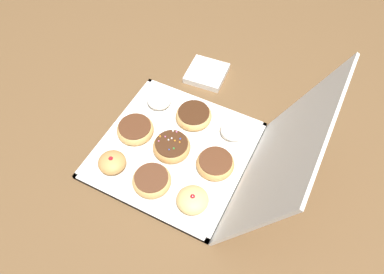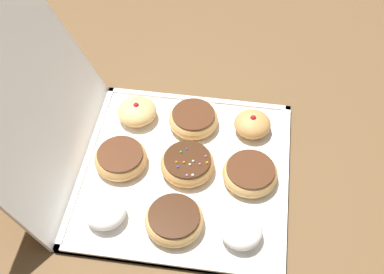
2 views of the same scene
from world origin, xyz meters
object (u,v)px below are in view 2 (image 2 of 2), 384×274
at_px(chocolate_frosted_donut_1, 250,172).
at_px(chocolate_frosted_donut_3, 175,220).
at_px(powdered_filled_donut_0, 241,231).
at_px(jelly_filled_donut_2, 252,124).
at_px(jelly_filled_donut_8, 137,111).
at_px(powdered_filled_donut_6, 105,212).
at_px(chocolate_frosted_donut_7, 121,159).
at_px(chocolate_frosted_donut_5, 193,119).
at_px(sprinkle_donut_4, 187,164).
at_px(donut_box, 185,172).

height_order(chocolate_frosted_donut_1, chocolate_frosted_donut_3, same).
relative_size(powdered_filled_donut_0, jelly_filled_donut_2, 0.98).
bearing_deg(jelly_filled_donut_8, chocolate_frosted_donut_1, -116.12).
height_order(jelly_filled_donut_2, chocolate_frosted_donut_3, jelly_filled_donut_2).
xyz_separation_m(powdered_filled_donut_0, powdered_filled_donut_6, (0.00, 0.27, -0.00)).
relative_size(jelly_filled_donut_2, chocolate_frosted_donut_7, 0.73).
distance_m(chocolate_frosted_donut_3, jelly_filled_donut_8, 0.30).
xyz_separation_m(chocolate_frosted_donut_5, chocolate_frosted_donut_7, (-0.13, 0.14, -0.00)).
relative_size(sprinkle_donut_4, chocolate_frosted_donut_5, 1.02).
bearing_deg(sprinkle_donut_4, chocolate_frosted_donut_1, -90.80).
height_order(donut_box, chocolate_frosted_donut_1, chocolate_frosted_donut_1).
bearing_deg(chocolate_frosted_donut_3, chocolate_frosted_donut_7, 46.91).
relative_size(donut_box, chocolate_frosted_donut_1, 3.77).
bearing_deg(chocolate_frosted_donut_7, powdered_filled_donut_0, -117.15).
distance_m(donut_box, jelly_filled_donut_2, 0.19).
bearing_deg(chocolate_frosted_donut_3, jelly_filled_donut_8, 26.56).
height_order(jelly_filled_donut_2, powdered_filled_donut_6, jelly_filled_donut_2).
xyz_separation_m(chocolate_frosted_donut_1, chocolate_frosted_donut_5, (0.13, 0.14, 0.00)).
distance_m(powdered_filled_donut_0, chocolate_frosted_donut_3, 0.13).
distance_m(jelly_filled_donut_2, powdered_filled_donut_6, 0.38).
bearing_deg(jelly_filled_donut_8, chocolate_frosted_donut_5, -91.28).
xyz_separation_m(donut_box, powdered_filled_donut_0, (-0.14, -0.13, 0.02)).
relative_size(jelly_filled_donut_2, sprinkle_donut_4, 0.72).
bearing_deg(chocolate_frosted_donut_5, sprinkle_donut_4, -176.74).
distance_m(powdered_filled_donut_0, jelly_filled_donut_2, 0.28).
xyz_separation_m(chocolate_frosted_donut_3, sprinkle_donut_4, (0.14, -0.00, 0.00)).
xyz_separation_m(donut_box, chocolate_frosted_donut_5, (0.13, 0.00, 0.02)).
xyz_separation_m(chocolate_frosted_donut_7, jelly_filled_donut_8, (0.14, -0.01, 0.00)).
bearing_deg(chocolate_frosted_donut_5, jelly_filled_donut_2, -89.11).
relative_size(jelly_filled_donut_2, jelly_filled_donut_8, 0.92).
bearing_deg(powdered_filled_donut_6, chocolate_frosted_donut_3, -88.74).
bearing_deg(chocolate_frosted_donut_1, jelly_filled_donut_8, 63.88).
relative_size(chocolate_frosted_donut_1, jelly_filled_donut_2, 1.41).
bearing_deg(donut_box, jelly_filled_donut_8, 44.04).
distance_m(powdered_filled_donut_0, powdered_filled_donut_6, 0.27).
xyz_separation_m(jelly_filled_donut_2, chocolate_frosted_donut_3, (-0.27, 0.13, -0.00)).
xyz_separation_m(chocolate_frosted_donut_1, sprinkle_donut_4, (0.00, 0.13, 0.00)).
xyz_separation_m(sprinkle_donut_4, powdered_filled_donut_6, (-0.14, 0.14, -0.00)).
height_order(jelly_filled_donut_2, jelly_filled_donut_8, same).
bearing_deg(chocolate_frosted_donut_1, powdered_filled_donut_6, 116.84).
distance_m(jelly_filled_donut_2, jelly_filled_donut_8, 0.27).
distance_m(donut_box, sprinkle_donut_4, 0.03).
distance_m(powdered_filled_donut_0, chocolate_frosted_donut_1, 0.14).
bearing_deg(powdered_filled_donut_6, jelly_filled_donut_8, -1.07).
xyz_separation_m(donut_box, chocolate_frosted_donut_7, (-0.00, 0.14, 0.02)).
bearing_deg(chocolate_frosted_donut_3, chocolate_frosted_donut_1, -44.92).
bearing_deg(powdered_filled_donut_6, chocolate_frosted_donut_5, -26.63).
height_order(sprinkle_donut_4, jelly_filled_donut_8, jelly_filled_donut_8).
relative_size(chocolate_frosted_donut_5, powdered_filled_donut_6, 1.39).
distance_m(powdered_filled_donut_0, sprinkle_donut_4, 0.19).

